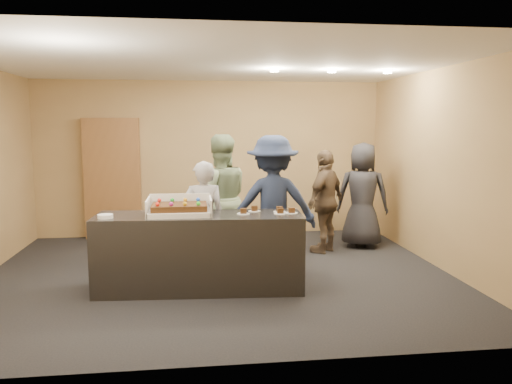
{
  "coord_description": "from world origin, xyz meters",
  "views": [
    {
      "loc": [
        -0.31,
        -6.32,
        1.93
      ],
      "look_at": [
        0.49,
        0.0,
        1.08
      ],
      "focal_mm": 35.0,
      "sensor_mm": 36.0,
      "label": 1
    }
  ],
  "objects_px": {
    "sheet_cake": "(179,207)",
    "person_brown_extra": "(326,201)",
    "cake_box": "(180,211)",
    "plate_stack": "(105,216)",
    "serving_counter": "(200,252)",
    "person_dark_suit": "(362,195)",
    "person_navy_man": "(273,205)",
    "storage_cabinet": "(112,179)",
    "person_server_grey": "(204,220)",
    "person_sage_man": "(220,199)"
  },
  "relations": [
    {
      "from": "person_brown_extra",
      "to": "plate_stack",
      "type": "bearing_deg",
      "value": -16.57
    },
    {
      "from": "storage_cabinet",
      "to": "person_brown_extra",
      "type": "relative_size",
      "value": 1.31
    },
    {
      "from": "storage_cabinet",
      "to": "person_server_grey",
      "type": "bearing_deg",
      "value": -59.3
    },
    {
      "from": "plate_stack",
      "to": "person_navy_man",
      "type": "xyz_separation_m",
      "value": [
        2.01,
        0.71,
        -0.02
      ]
    },
    {
      "from": "plate_stack",
      "to": "person_server_grey",
      "type": "relative_size",
      "value": 0.12
    },
    {
      "from": "serving_counter",
      "to": "cake_box",
      "type": "bearing_deg",
      "value": 176.78
    },
    {
      "from": "person_navy_man",
      "to": "person_brown_extra",
      "type": "relative_size",
      "value": 1.15
    },
    {
      "from": "storage_cabinet",
      "to": "person_dark_suit",
      "type": "distance_m",
      "value": 4.21
    },
    {
      "from": "person_navy_man",
      "to": "person_sage_man",
      "type": "bearing_deg",
      "value": -40.38
    },
    {
      "from": "person_server_grey",
      "to": "person_navy_man",
      "type": "xyz_separation_m",
      "value": [
        0.91,
        0.16,
        0.16
      ]
    },
    {
      "from": "person_dark_suit",
      "to": "person_navy_man",
      "type": "bearing_deg",
      "value": 56.84
    },
    {
      "from": "serving_counter",
      "to": "storage_cabinet",
      "type": "distance_m",
      "value": 3.35
    },
    {
      "from": "storage_cabinet",
      "to": "person_server_grey",
      "type": "xyz_separation_m",
      "value": [
        1.5,
        -2.52,
        -0.28
      ]
    },
    {
      "from": "person_dark_suit",
      "to": "serving_counter",
      "type": "bearing_deg",
      "value": 55.47
    },
    {
      "from": "person_sage_man",
      "to": "person_navy_man",
      "type": "bearing_deg",
      "value": 131.06
    },
    {
      "from": "person_server_grey",
      "to": "person_navy_man",
      "type": "bearing_deg",
      "value": -170.96
    },
    {
      "from": "storage_cabinet",
      "to": "plate_stack",
      "type": "bearing_deg",
      "value": -82.73
    },
    {
      "from": "storage_cabinet",
      "to": "person_brown_extra",
      "type": "height_order",
      "value": "storage_cabinet"
    },
    {
      "from": "person_navy_man",
      "to": "cake_box",
      "type": "bearing_deg",
      "value": 27.05
    },
    {
      "from": "sheet_cake",
      "to": "plate_stack",
      "type": "bearing_deg",
      "value": -173.01
    },
    {
      "from": "storage_cabinet",
      "to": "person_sage_man",
      "type": "height_order",
      "value": "storage_cabinet"
    },
    {
      "from": "serving_counter",
      "to": "sheet_cake",
      "type": "relative_size",
      "value": 3.82
    },
    {
      "from": "serving_counter",
      "to": "person_navy_man",
      "type": "relative_size",
      "value": 1.33
    },
    {
      "from": "sheet_cake",
      "to": "person_dark_suit",
      "type": "bearing_deg",
      "value": 32.44
    },
    {
      "from": "person_brown_extra",
      "to": "person_dark_suit",
      "type": "bearing_deg",
      "value": 154.2
    },
    {
      "from": "sheet_cake",
      "to": "plate_stack",
      "type": "distance_m",
      "value": 0.83
    },
    {
      "from": "sheet_cake",
      "to": "person_brown_extra",
      "type": "height_order",
      "value": "person_brown_extra"
    },
    {
      "from": "person_sage_man",
      "to": "person_dark_suit",
      "type": "height_order",
      "value": "person_sage_man"
    },
    {
      "from": "plate_stack",
      "to": "person_dark_suit",
      "type": "distance_m",
      "value": 4.11
    },
    {
      "from": "storage_cabinet",
      "to": "plate_stack",
      "type": "relative_size",
      "value": 11.96
    },
    {
      "from": "sheet_cake",
      "to": "person_server_grey",
      "type": "xyz_separation_m",
      "value": [
        0.29,
        0.45,
        -0.25
      ]
    },
    {
      "from": "plate_stack",
      "to": "serving_counter",
      "type": "bearing_deg",
      "value": 5.49
    },
    {
      "from": "sheet_cake",
      "to": "person_brown_extra",
      "type": "distance_m",
      "value": 2.67
    },
    {
      "from": "cake_box",
      "to": "sheet_cake",
      "type": "distance_m",
      "value": 0.06
    },
    {
      "from": "cake_box",
      "to": "person_brown_extra",
      "type": "xyz_separation_m",
      "value": [
        2.16,
        1.53,
        -0.16
      ]
    },
    {
      "from": "person_brown_extra",
      "to": "person_dark_suit",
      "type": "relative_size",
      "value": 0.94
    },
    {
      "from": "serving_counter",
      "to": "storage_cabinet",
      "type": "relative_size",
      "value": 1.17
    },
    {
      "from": "person_server_grey",
      "to": "person_dark_suit",
      "type": "xyz_separation_m",
      "value": [
        2.54,
        1.35,
        0.09
      ]
    },
    {
      "from": "person_sage_man",
      "to": "sheet_cake",
      "type": "bearing_deg",
      "value": 58.57
    },
    {
      "from": "storage_cabinet",
      "to": "cake_box",
      "type": "relative_size",
      "value": 2.8
    },
    {
      "from": "person_server_grey",
      "to": "person_sage_man",
      "type": "height_order",
      "value": "person_sage_man"
    },
    {
      "from": "cake_box",
      "to": "plate_stack",
      "type": "relative_size",
      "value": 4.28
    },
    {
      "from": "plate_stack",
      "to": "person_sage_man",
      "type": "xyz_separation_m",
      "value": [
        1.35,
        1.29,
        -0.02
      ]
    },
    {
      "from": "cake_box",
      "to": "person_brown_extra",
      "type": "relative_size",
      "value": 0.47
    },
    {
      "from": "serving_counter",
      "to": "sheet_cake",
      "type": "bearing_deg",
      "value": -176.32
    },
    {
      "from": "person_navy_man",
      "to": "person_brown_extra",
      "type": "height_order",
      "value": "person_navy_man"
    },
    {
      "from": "cake_box",
      "to": "person_brown_extra",
      "type": "bearing_deg",
      "value": 35.28
    },
    {
      "from": "storage_cabinet",
      "to": "person_navy_man",
      "type": "height_order",
      "value": "storage_cabinet"
    },
    {
      "from": "plate_stack",
      "to": "person_dark_suit",
      "type": "relative_size",
      "value": 0.1
    },
    {
      "from": "cake_box",
      "to": "person_navy_man",
      "type": "distance_m",
      "value": 1.33
    }
  ]
}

